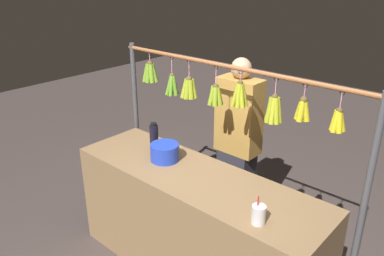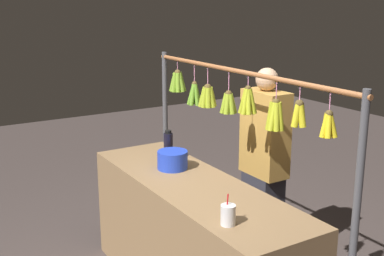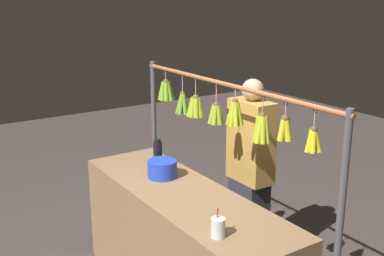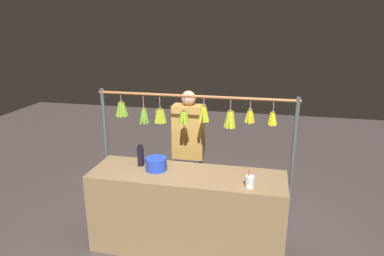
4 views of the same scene
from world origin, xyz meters
name	(u,v)px [view 1 (image 1 of 4)]	position (x,y,z in m)	size (l,w,h in m)	color
market_counter	(195,226)	(0.00, 0.00, 0.44)	(2.03, 0.61, 0.88)	olive
display_rack	(222,113)	(0.05, -0.37, 1.25)	(2.20, 0.14, 1.66)	#4C4C51
water_bottle	(154,137)	(0.54, -0.10, 0.99)	(0.07, 0.07, 0.24)	black
blue_bucket	(165,152)	(0.34, -0.03, 0.95)	(0.22, 0.22, 0.13)	blue
drink_cup	(259,215)	(-0.65, 0.18, 0.94)	(0.08, 0.08, 0.18)	silver
vendor_person	(237,148)	(0.15, -0.74, 0.79)	(0.38, 0.21, 1.60)	#2D2D38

